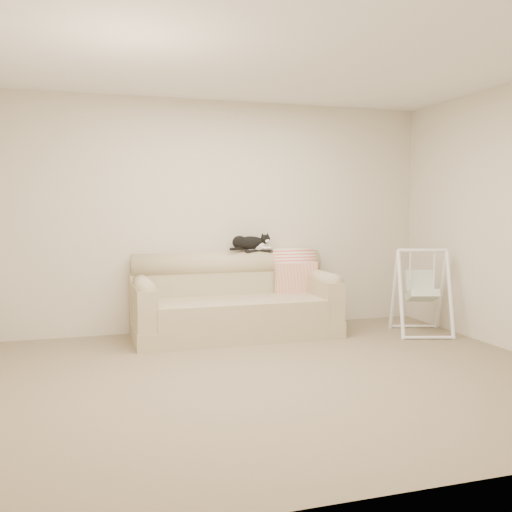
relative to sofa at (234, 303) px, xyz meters
The scene contains 8 objects.
ground_plane 1.65m from the sofa, 93.10° to the right, with size 5.00×5.00×0.00m, color #756650.
room_shell 2.00m from the sofa, 93.10° to the right, with size 5.04×4.04×2.60m.
sofa is the anchor object (origin of this frame).
remote_a 0.66m from the sofa, 39.23° to the left, with size 0.18×0.12×0.03m.
remote_b 0.74m from the sofa, 27.70° to the left, with size 0.17×0.13×0.02m.
tuxedo_cat 0.74m from the sofa, 43.58° to the left, with size 0.52×0.23×0.20m.
throw_blanket 0.88m from the sofa, 16.58° to the left, with size 0.50×0.38×0.58m.
baby_swing 2.08m from the sofa, 15.10° to the right, with size 0.73×0.76×0.96m.
Camera 1 is at (-1.49, -4.37, 1.41)m, focal length 40.00 mm.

